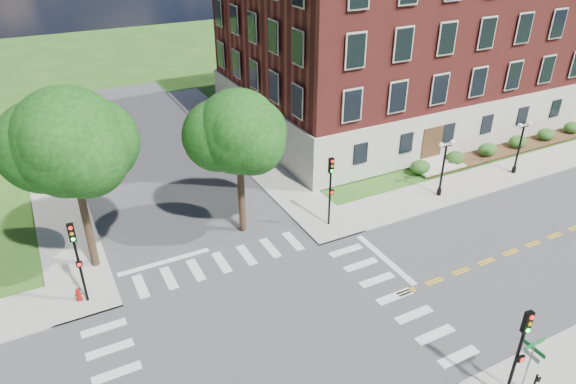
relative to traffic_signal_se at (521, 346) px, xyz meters
name	(u,v)px	position (x,y,z in m)	size (l,w,h in m)	color
ground	(275,342)	(-7.19, 7.52, -3.19)	(160.00, 160.00, 0.00)	#275618
road_ew	(275,342)	(-7.19, 7.52, -3.18)	(90.00, 12.00, 0.01)	#3D3D3F
road_ns	(275,342)	(-7.19, 7.52, -3.18)	(12.00, 90.00, 0.01)	#3D3D3F
sidewalk_ne	(359,159)	(8.19, 22.89, -3.13)	(34.00, 34.00, 0.12)	#9E9B93
crosswalk_east	(395,297)	(0.01, 7.52, -3.19)	(2.20, 10.20, 0.02)	silver
stop_bar_east	(385,259)	(1.61, 10.52, -3.19)	(0.40, 5.50, 0.00)	silver
main_building	(401,33)	(16.81, 29.51, 5.15)	(30.60, 22.40, 16.50)	#B3AF9E
shrub_row	(501,153)	(19.81, 18.32, -3.19)	(18.00, 2.00, 1.30)	#244E1A
tree_c	(69,142)	(-13.84, 17.83, 4.67)	(5.83, 5.83, 10.68)	#312018
tree_d	(238,132)	(-4.68, 17.36, 3.70)	(5.10, 5.10, 9.34)	#312018
traffic_signal_se	(521,346)	(0.00, 0.00, 0.00)	(0.35, 0.39, 4.80)	black
traffic_signal_ne	(331,183)	(0.56, 15.26, 0.00)	(0.33, 0.36, 4.80)	black
traffic_signal_nw	(76,253)	(-14.77, 14.73, 0.00)	(0.34, 0.39, 4.80)	black
twin_lamp_west	(443,165)	(9.75, 14.95, -0.66)	(1.36, 0.36, 4.23)	black
twin_lamp_east	(520,145)	(17.49, 15.00, -0.66)	(1.36, 0.36, 4.23)	black
street_sign_pole	(531,358)	(0.67, -0.16, -0.88)	(1.10, 1.10, 3.10)	gray
push_button_post	(535,384)	(1.14, -0.40, -2.39)	(0.14, 0.21, 1.20)	black
fire_hydrant	(79,295)	(-15.15, 14.95, -2.72)	(0.35, 0.35, 0.75)	#A2100C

